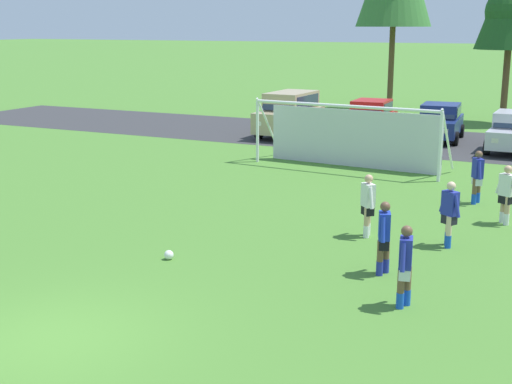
# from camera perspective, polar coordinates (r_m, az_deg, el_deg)

# --- Properties ---
(ground_plane) EXTENTS (400.00, 400.00, 0.00)m
(ground_plane) POSITION_cam_1_polar(r_m,az_deg,el_deg) (25.58, 6.62, 1.24)
(ground_plane) COLOR #477A2D
(parking_lot_strip) EXTENTS (52.00, 8.40, 0.01)m
(parking_lot_strip) POSITION_cam_1_polar(r_m,az_deg,el_deg) (34.20, 11.68, 4.13)
(parking_lot_strip) COLOR #333335
(parking_lot_strip) RESTS_ON ground
(soccer_ball) EXTENTS (0.22, 0.22, 0.22)m
(soccer_ball) POSITION_cam_1_polar(r_m,az_deg,el_deg) (16.59, -7.08, -5.08)
(soccer_ball) COLOR white
(soccer_ball) RESTS_ON ground
(soccer_goal) EXTENTS (7.54, 2.51, 2.57)m
(soccer_goal) POSITION_cam_1_polar(r_m,az_deg,el_deg) (27.11, 7.70, 4.67)
(soccer_goal) COLOR white
(soccer_goal) RESTS_ON ground
(player_striker_near) EXTENTS (0.65, 0.50, 1.64)m
(player_striker_near) POSITION_cam_1_polar(r_m,az_deg,el_deg) (20.36, 19.62, -0.22)
(player_striker_near) COLOR tan
(player_striker_near) RESTS_ON ground
(player_midfield_center) EXTENTS (0.35, 0.75, 1.64)m
(player_midfield_center) POSITION_cam_1_polar(r_m,az_deg,el_deg) (15.56, 10.33, -3.70)
(player_midfield_center) COLOR brown
(player_midfield_center) RESTS_ON ground
(player_defender_far) EXTENTS (0.62, 0.53, 1.64)m
(player_defender_far) POSITION_cam_1_polar(r_m,az_deg,el_deg) (17.87, 15.42, -1.74)
(player_defender_far) COLOR beige
(player_defender_far) RESTS_ON ground
(player_winger_left) EXTENTS (0.50, 0.65, 1.64)m
(player_winger_left) POSITION_cam_1_polar(r_m,az_deg,el_deg) (18.26, 9.06, -1.10)
(player_winger_left) COLOR tan
(player_winger_left) RESTS_ON ground
(player_winger_right) EXTENTS (0.40, 0.72, 1.64)m
(player_winger_right) POSITION_cam_1_polar(r_m,az_deg,el_deg) (22.45, 17.50, 1.15)
(player_winger_right) COLOR brown
(player_winger_right) RESTS_ON ground
(player_trailing_back) EXTENTS (0.31, 0.75, 1.64)m
(player_trailing_back) POSITION_cam_1_polar(r_m,az_deg,el_deg) (13.85, 12.00, -5.93)
(player_trailing_back) COLOR brown
(player_trailing_back) RESTS_ON ground
(parked_car_slot_far_left) EXTENTS (2.24, 4.65, 2.16)m
(parked_car_slot_far_left) POSITION_cam_1_polar(r_m,az_deg,el_deg) (34.76, 2.77, 6.38)
(parked_car_slot_far_left) COLOR tan
(parked_car_slot_far_left) RESTS_ON ground
(parked_car_slot_left) EXTENTS (2.16, 4.27, 1.72)m
(parked_car_slot_left) POSITION_cam_1_polar(r_m,az_deg,el_deg) (35.61, 9.29, 6.00)
(parked_car_slot_left) COLOR red
(parked_car_slot_left) RESTS_ON ground
(parked_car_slot_center_left) EXTENTS (2.28, 4.32, 1.72)m
(parked_car_slot_center_left) POSITION_cam_1_polar(r_m,az_deg,el_deg) (34.58, 14.69, 5.53)
(parked_car_slot_center_left) COLOR navy
(parked_car_slot_center_left) RESTS_ON ground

